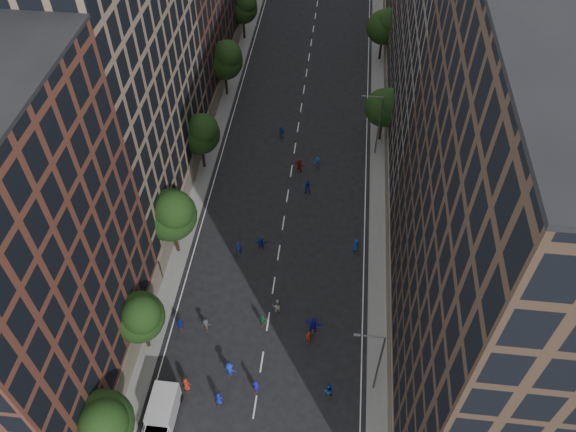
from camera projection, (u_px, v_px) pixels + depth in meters
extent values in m
plane|color=black|center=(291.00, 174.00, 71.50)|extent=(240.00, 240.00, 0.00)
cube|color=slate|center=(210.00, 130.00, 77.37)|extent=(4.00, 105.00, 0.15)
cube|color=slate|center=(385.00, 142.00, 75.60)|extent=(4.00, 105.00, 0.15)
cube|color=brown|center=(1.00, 271.00, 42.34)|extent=(14.00, 22.00, 30.00)
cube|color=#866E58|center=(101.00, 71.00, 57.02)|extent=(14.00, 26.00, 34.00)
cube|color=#463325|center=(519.00, 247.00, 40.02)|extent=(14.00, 30.00, 36.00)
cube|color=#686056|center=(470.00, 50.00, 60.64)|extent=(14.00, 28.00, 33.00)
sphere|color=black|center=(101.00, 423.00, 43.99)|extent=(5.20, 5.20, 5.20)
sphere|color=black|center=(103.00, 424.00, 42.63)|extent=(3.90, 3.90, 3.90)
cylinder|color=black|center=(146.00, 336.00, 53.46)|extent=(0.36, 0.36, 3.70)
sphere|color=black|center=(139.00, 317.00, 50.99)|extent=(4.80, 4.80, 4.80)
sphere|color=black|center=(141.00, 315.00, 49.74)|extent=(3.60, 3.60, 3.60)
cylinder|color=black|center=(176.00, 239.00, 61.34)|extent=(0.36, 0.36, 4.22)
sphere|color=black|center=(171.00, 215.00, 58.52)|extent=(5.60, 5.60, 5.60)
sphere|color=black|center=(174.00, 210.00, 57.06)|extent=(4.20, 4.20, 4.20)
cylinder|color=black|center=(203.00, 156.00, 70.90)|extent=(0.36, 0.36, 3.87)
sphere|color=black|center=(200.00, 134.00, 68.31)|extent=(5.00, 5.00, 5.00)
sphere|color=black|center=(203.00, 129.00, 67.00)|extent=(3.75, 3.75, 3.75)
cylinder|color=black|center=(226.00, 83.00, 81.60)|extent=(0.36, 0.36, 4.05)
sphere|color=black|center=(224.00, 61.00, 78.89)|extent=(5.40, 5.40, 5.40)
sphere|color=black|center=(227.00, 55.00, 77.48)|extent=(4.05, 4.05, 4.05)
cylinder|color=black|center=(244.00, 28.00, 92.47)|extent=(0.36, 0.36, 3.78)
sphere|color=black|center=(243.00, 8.00, 89.93)|extent=(4.80, 4.80, 4.80)
sphere|color=black|center=(246.00, 3.00, 88.68)|extent=(3.60, 3.60, 3.60)
cylinder|color=black|center=(381.00, 129.00, 74.68)|extent=(0.36, 0.36, 3.74)
sphere|color=black|center=(384.00, 108.00, 72.18)|extent=(5.00, 5.00, 5.00)
sphere|color=black|center=(390.00, 102.00, 70.87)|extent=(3.75, 3.75, 3.75)
cylinder|color=black|center=(381.00, 48.00, 88.06)|extent=(0.36, 0.36, 3.96)
sphere|color=black|center=(383.00, 27.00, 85.41)|extent=(5.20, 5.20, 5.20)
sphere|color=black|center=(389.00, 21.00, 84.05)|extent=(3.90, 3.90, 3.90)
cylinder|color=#595B60|center=(379.00, 364.00, 48.56)|extent=(0.18, 0.18, 9.00)
cylinder|color=#595B60|center=(370.00, 336.00, 45.33)|extent=(2.40, 0.12, 0.12)
cube|color=#595B60|center=(357.00, 335.00, 45.45)|extent=(0.50, 0.22, 0.15)
cylinder|color=#595B60|center=(379.00, 127.00, 70.77)|extent=(0.18, 0.18, 9.00)
cylinder|color=#595B60|center=(373.00, 96.00, 67.54)|extent=(2.40, 0.12, 0.12)
cube|color=#595B60|center=(364.00, 96.00, 67.66)|extent=(0.50, 0.22, 0.15)
cube|color=silver|center=(163.00, 407.00, 49.07)|extent=(2.18, 3.72, 2.27)
cube|color=black|center=(156.00, 432.00, 47.36)|extent=(1.86, 1.35, 0.10)
cylinder|color=black|center=(159.00, 396.00, 50.94)|extent=(0.26, 0.78, 0.78)
cylinder|color=black|center=(181.00, 398.00, 50.78)|extent=(0.26, 0.78, 0.78)
imported|color=#131DA0|center=(219.00, 399.00, 50.30)|extent=(0.84, 0.58, 1.63)
imported|color=#1C14AA|center=(256.00, 387.00, 50.95)|extent=(0.75, 0.55, 1.89)
imported|color=#1643BA|center=(328.00, 390.00, 50.76)|extent=(1.00, 0.85, 1.82)
imported|color=#162BB9|center=(230.00, 370.00, 52.07)|extent=(1.33, 0.88, 1.91)
imported|color=#121D98|center=(180.00, 325.00, 55.46)|extent=(1.08, 0.70, 1.70)
imported|color=#1517AA|center=(313.00, 325.00, 55.28)|extent=(1.85, 0.76, 1.94)
imported|color=maroon|center=(186.00, 384.00, 51.18)|extent=(0.88, 0.60, 1.74)
imported|color=maroon|center=(308.00, 337.00, 54.50)|extent=(0.68, 0.51, 1.70)
imported|color=#AFAFAB|center=(277.00, 306.00, 56.83)|extent=(1.01, 0.83, 1.90)
imported|color=#38373C|center=(206.00, 325.00, 55.54)|extent=(1.09, 0.74, 1.55)
imported|color=#216E41|center=(263.00, 320.00, 55.87)|extent=(0.96, 0.52, 1.56)
imported|color=#142DA4|center=(261.00, 243.00, 62.67)|extent=(1.43, 0.53, 1.52)
imported|color=navy|center=(356.00, 245.00, 62.38)|extent=(0.95, 0.80, 1.66)
imported|color=#13379B|center=(238.00, 248.00, 61.98)|extent=(0.75, 0.56, 1.86)
imported|color=#1324A1|center=(307.00, 187.00, 68.49)|extent=(1.02, 0.84, 1.92)
imported|color=#123A94|center=(317.00, 163.00, 71.72)|extent=(1.08, 0.70, 1.58)
imported|color=#124499|center=(281.00, 133.00, 75.60)|extent=(1.18, 0.78, 1.87)
imported|color=maroon|center=(299.00, 166.00, 71.15)|extent=(1.81, 0.98, 1.86)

